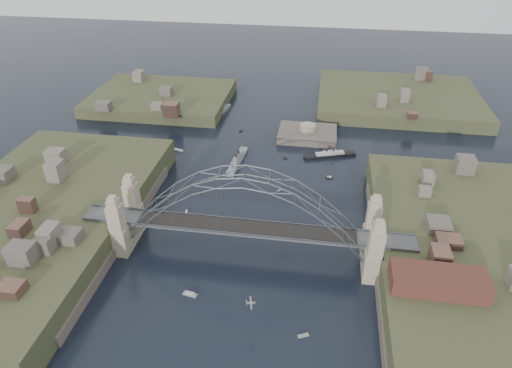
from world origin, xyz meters
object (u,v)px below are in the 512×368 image
at_px(fort_island, 307,138).
at_px(naval_cruiser_far, 223,111).
at_px(wharf_shed, 439,281).
at_px(ocean_liner, 330,155).
at_px(naval_cruiser_near, 237,161).
at_px(bridge, 245,215).

xyz_separation_m(fort_island, naval_cruiser_far, (-37.60, 18.90, 1.12)).
distance_m(wharf_shed, naval_cruiser_far, 124.56).
bearing_deg(wharf_shed, naval_cruiser_far, 124.07).
distance_m(fort_island, ocean_liner, 16.78).
bearing_deg(fort_island, ocean_liner, -58.31).
relative_size(naval_cruiser_near, ocean_liner, 1.07).
xyz_separation_m(wharf_shed, ocean_liner, (-23.20, 69.75, -9.29)).
distance_m(bridge, fort_island, 72.14).
height_order(naval_cruiser_near, ocean_liner, naval_cruiser_near).
bearing_deg(fort_island, naval_cruiser_far, 153.31).
bearing_deg(ocean_liner, naval_cruiser_near, -163.57).
distance_m(wharf_shed, ocean_liner, 74.09).
distance_m(naval_cruiser_near, naval_cruiser_far, 44.96).
xyz_separation_m(naval_cruiser_near, naval_cruiser_far, (-14.59, 42.52, -0.14)).
bearing_deg(naval_cruiser_near, naval_cruiser_far, 108.94).
relative_size(wharf_shed, ocean_liner, 1.08).
height_order(naval_cruiser_far, ocean_liner, naval_cruiser_far).
height_order(bridge, ocean_liner, bridge).
relative_size(fort_island, naval_cruiser_far, 1.47).
distance_m(bridge, naval_cruiser_far, 93.22).
bearing_deg(wharf_shed, fort_island, 110.85).
relative_size(fort_island, ocean_liner, 1.19).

